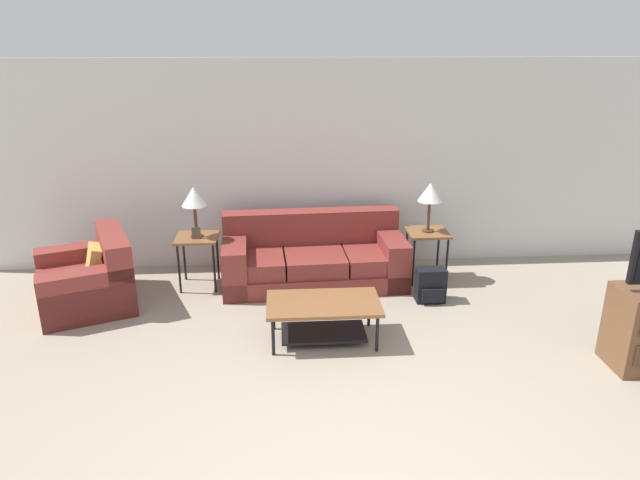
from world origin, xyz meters
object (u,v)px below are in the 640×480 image
(armchair, at_px, (89,280))
(side_table_left, at_px, (197,243))
(side_table_right, at_px, (427,237))
(table_lamp_left, at_px, (194,198))
(backpack, at_px, (431,286))
(coffee_table, at_px, (323,312))
(table_lamp_right, at_px, (430,193))
(couch, at_px, (314,259))

(armchair, height_order, side_table_left, armchair)
(side_table_right, xyz_separation_m, table_lamp_left, (-2.74, 0.00, 0.54))
(backpack, bearing_deg, table_lamp_left, 166.86)
(side_table_left, relative_size, side_table_right, 1.00)
(coffee_table, distance_m, backpack, 1.50)
(side_table_left, relative_size, table_lamp_right, 1.05)
(armchair, distance_m, coffee_table, 2.71)
(side_table_left, bearing_deg, table_lamp_left, 90.00)
(side_table_left, xyz_separation_m, backpack, (2.65, -0.62, -0.36))
(table_lamp_right, xyz_separation_m, backpack, (-0.09, -0.62, -0.90))
(coffee_table, xyz_separation_m, backpack, (1.27, 0.79, -0.11))
(couch, bearing_deg, table_lamp_right, -1.09)
(side_table_left, bearing_deg, couch, 1.09)
(couch, distance_m, table_lamp_left, 1.59)
(side_table_left, distance_m, table_lamp_right, 2.79)
(coffee_table, bearing_deg, couch, 90.37)
(side_table_right, height_order, backpack, side_table_right)
(table_lamp_left, relative_size, table_lamp_right, 1.00)
(couch, bearing_deg, side_table_right, -1.09)
(armchair, bearing_deg, couch, 9.97)
(table_lamp_right, relative_size, backpack, 1.52)
(couch, relative_size, table_lamp_left, 3.69)
(coffee_table, distance_m, table_lamp_right, 2.11)
(side_table_right, distance_m, backpack, 0.72)
(table_lamp_left, bearing_deg, table_lamp_right, 0.00)
(coffee_table, bearing_deg, side_table_right, 45.94)
(coffee_table, height_order, side_table_left, side_table_left)
(side_table_left, xyz_separation_m, table_lamp_left, (0.00, 0.00, 0.54))
(armchair, bearing_deg, side_table_left, 19.94)
(couch, distance_m, coffee_table, 1.44)
(coffee_table, bearing_deg, table_lamp_left, 134.34)
(armchair, height_order, coffee_table, armchair)
(table_lamp_right, distance_m, backpack, 1.10)
(table_lamp_left, bearing_deg, couch, 1.09)
(couch, bearing_deg, armchair, -170.03)
(couch, height_order, coffee_table, couch)
(table_lamp_left, bearing_deg, backpack, -13.14)
(couch, height_order, armchair, couch)
(table_lamp_left, xyz_separation_m, table_lamp_right, (2.74, 0.00, 0.00))
(table_lamp_left, height_order, table_lamp_right, same)
(couch, distance_m, side_table_right, 1.40)
(side_table_left, bearing_deg, coffee_table, -45.66)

